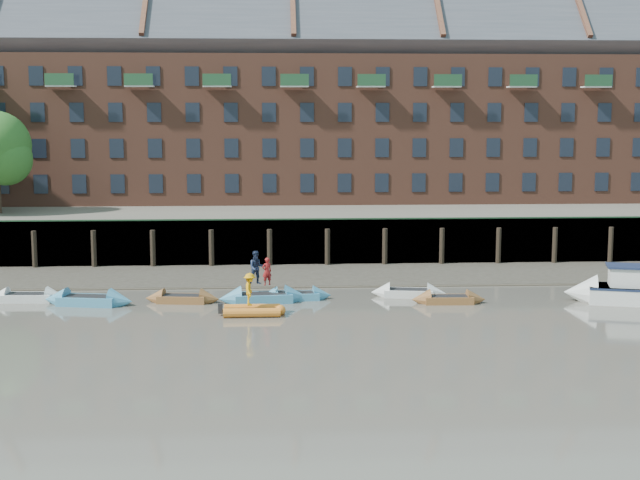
{
  "coord_description": "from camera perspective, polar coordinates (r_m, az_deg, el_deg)",
  "views": [
    {
      "loc": [
        -1.78,
        -39.07,
        10.39
      ],
      "look_at": [
        0.96,
        12.0,
        3.2
      ],
      "focal_mm": 50.0,
      "sensor_mm": 36.0,
      "label": 1
    }
  ],
  "objects": [
    {
      "name": "foreshore",
      "position": [
        58.04,
        -1.26,
        -2.31
      ],
      "size": [
        110.0,
        8.0,
        0.5
      ],
      "primitive_type": "cube",
      "color": "#3D382F",
      "rests_on": "ground"
    },
    {
      "name": "apartment_terrace",
      "position": [
        76.13,
        -1.76,
        9.83
      ],
      "size": [
        80.6,
        15.56,
        20.98
      ],
      "color": "brown",
      "rests_on": "bank_terrace"
    },
    {
      "name": "rowboat_6",
      "position": [
        50.17,
        8.23,
        -3.79
      ],
      "size": [
        4.18,
        1.35,
        1.2
      ],
      "rotation": [
        0.0,
        0.0,
        -0.04
      ],
      "color": "brown",
      "rests_on": "ground"
    },
    {
      "name": "person_rower_a",
      "position": [
        49.72,
        -3.42,
        -2.02
      ],
      "size": [
        0.67,
        0.57,
        1.56
      ],
      "primitive_type": "imported",
      "rotation": [
        0.0,
        0.0,
        3.56
      ],
      "color": "maroon",
      "rests_on": "rowboat_3"
    },
    {
      "name": "rib_tender",
      "position": [
        46.87,
        -4.21,
        -4.52
      ],
      "size": [
        3.25,
        1.54,
        0.56
      ],
      "rotation": [
        0.0,
        0.0,
        0.01
      ],
      "color": "orange",
      "rests_on": "ground"
    },
    {
      "name": "motor_launch",
      "position": [
        52.43,
        18.48,
        -3.07
      ],
      "size": [
        6.93,
        3.88,
        2.72
      ],
      "rotation": [
        0.0,
        0.0,
        2.86
      ],
      "color": "silver",
      "rests_on": "ground"
    },
    {
      "name": "rowboat_5",
      "position": [
        51.68,
        5.69,
        -3.38
      ],
      "size": [
        4.47,
        1.9,
        1.26
      ],
      "rotation": [
        0.0,
        0.0,
        -0.15
      ],
      "color": "silver",
      "rests_on": "ground"
    },
    {
      "name": "rowboat_1",
      "position": [
        50.84,
        -14.6,
        -3.76
      ],
      "size": [
        5.18,
        2.32,
        1.45
      ],
      "rotation": [
        0.0,
        0.0,
        -0.18
      ],
      "color": "teal",
      "rests_on": "ground"
    },
    {
      "name": "rowboat_3",
      "position": [
        50.03,
        -3.65,
        -3.7
      ],
      "size": [
        5.09,
        1.94,
        1.44
      ],
      "rotation": [
        0.0,
        0.0,
        0.1
      ],
      "color": "teal",
      "rests_on": "ground"
    },
    {
      "name": "person_rib_crew",
      "position": [
        46.67,
        -4.51,
        -3.16
      ],
      "size": [
        0.65,
        1.11,
        1.7
      ],
      "primitive_type": "imported",
      "rotation": [
        0.0,
        0.0,
        1.55
      ],
      "color": "orange",
      "rests_on": "rib_tender"
    },
    {
      "name": "person_rower_b",
      "position": [
        50.02,
        -4.08,
        -1.77
      ],
      "size": [
        1.02,
        0.85,
        1.89
      ],
      "primitive_type": "imported",
      "rotation": [
        0.0,
        0.0,
        0.16
      ],
      "color": "#19233F",
      "rests_on": "rowboat_3"
    },
    {
      "name": "river_wall",
      "position": [
        62.11,
        -1.4,
        -0.14
      ],
      "size": [
        110.0,
        1.23,
        3.3
      ],
      "color": "#2D2A26",
      "rests_on": "ground"
    },
    {
      "name": "rowboat_0",
      "position": [
        52.79,
        -18.22,
        -3.5
      ],
      "size": [
        4.47,
        1.47,
        1.28
      ],
      "rotation": [
        0.0,
        0.0,
        -0.04
      ],
      "color": "silver",
      "rests_on": "ground"
    },
    {
      "name": "mud_band",
      "position": [
        54.7,
        -1.15,
        -2.95
      ],
      "size": [
        110.0,
        1.6,
        0.1
      ],
      "primitive_type": "cube",
      "color": "#4C4336",
      "rests_on": "ground"
    },
    {
      "name": "rowboat_4",
      "position": [
        50.62,
        -1.59,
        -3.6
      ],
      "size": [
        4.19,
        1.5,
        1.19
      ],
      "rotation": [
        0.0,
        0.0,
        0.08
      ],
      "color": "teal",
      "rests_on": "ground"
    },
    {
      "name": "ground",
      "position": [
        40.47,
        -0.45,
        -6.87
      ],
      "size": [
        220.0,
        220.0,
        0.0
      ],
      "primitive_type": "plane",
      "color": "#5E5950",
      "rests_on": "ground"
    },
    {
      "name": "bank_terrace",
      "position": [
        75.61,
        -1.7,
        1.32
      ],
      "size": [
        110.0,
        28.0,
        3.2
      ],
      "primitive_type": "cube",
      "color": "#5E594D",
      "rests_on": "ground"
    },
    {
      "name": "rowboat_2",
      "position": [
        50.44,
        -8.8,
        -3.73
      ],
      "size": [
        4.3,
        1.73,
        1.21
      ],
      "rotation": [
        0.0,
        0.0,
        -0.13
      ],
      "color": "brown",
      "rests_on": "ground"
    }
  ]
}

